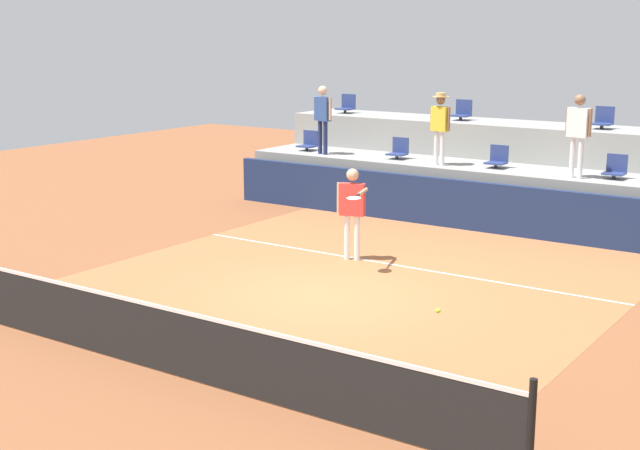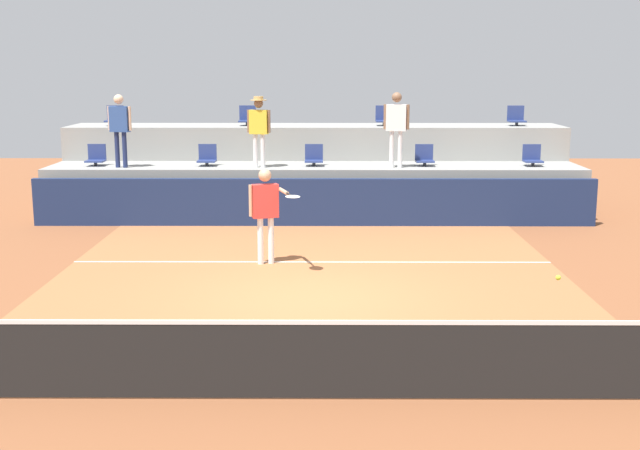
% 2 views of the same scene
% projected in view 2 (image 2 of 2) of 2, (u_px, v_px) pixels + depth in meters
% --- Properties ---
extents(ground_plane, '(40.00, 40.00, 0.00)m').
position_uv_depth(ground_plane, '(310.00, 298.00, 12.92)').
color(ground_plane, brown).
extents(court_inner_paint, '(9.00, 10.00, 0.01)m').
position_uv_depth(court_inner_paint, '(311.00, 282.00, 13.90)').
color(court_inner_paint, '#A36038').
rests_on(court_inner_paint, ground_plane).
extents(court_service_line, '(9.00, 0.06, 0.00)m').
position_uv_depth(court_service_line, '(312.00, 262.00, 15.27)').
color(court_service_line, silver).
rests_on(court_service_line, ground_plane).
extents(tennis_net, '(10.48, 0.08, 1.07)m').
position_uv_depth(tennis_net, '(303.00, 357.00, 8.90)').
color(tennis_net, black).
rests_on(tennis_net, ground_plane).
extents(sponsor_backboard, '(13.00, 0.16, 1.10)m').
position_uv_depth(sponsor_backboard, '(314.00, 202.00, 18.70)').
color(sponsor_backboard, navy).
rests_on(sponsor_backboard, ground_plane).
extents(seating_tier_lower, '(13.00, 1.80, 1.25)m').
position_uv_depth(seating_tier_lower, '(315.00, 191.00, 19.96)').
color(seating_tier_lower, gray).
rests_on(seating_tier_lower, ground_plane).
extents(seating_tier_upper, '(13.00, 1.80, 2.10)m').
position_uv_depth(seating_tier_upper, '(316.00, 165.00, 21.64)').
color(seating_tier_upper, gray).
rests_on(seating_tier_upper, ground_plane).
extents(stadium_chair_lower_far_left, '(0.44, 0.40, 0.52)m').
position_uv_depth(stadium_chair_lower_far_left, '(96.00, 157.00, 19.76)').
color(stadium_chair_lower_far_left, '#2D2D33').
rests_on(stadium_chair_lower_far_left, seating_tier_lower).
extents(stadium_chair_lower_left, '(0.44, 0.40, 0.52)m').
position_uv_depth(stadium_chair_lower_left, '(207.00, 157.00, 19.75)').
color(stadium_chair_lower_left, '#2D2D33').
rests_on(stadium_chair_lower_left, seating_tier_lower).
extents(stadium_chair_lower_center, '(0.44, 0.40, 0.52)m').
position_uv_depth(stadium_chair_lower_center, '(314.00, 157.00, 19.73)').
color(stadium_chair_lower_center, '#2D2D33').
rests_on(stadium_chair_lower_center, seating_tier_lower).
extents(stadium_chair_lower_right, '(0.44, 0.40, 0.52)m').
position_uv_depth(stadium_chair_lower_right, '(424.00, 157.00, 19.72)').
color(stadium_chair_lower_right, '#2D2D33').
rests_on(stadium_chair_lower_right, seating_tier_lower).
extents(stadium_chair_lower_far_right, '(0.44, 0.40, 0.52)m').
position_uv_depth(stadium_chair_lower_far_right, '(532.00, 157.00, 19.70)').
color(stadium_chair_lower_far_right, '#2D2D33').
rests_on(stadium_chair_lower_far_right, seating_tier_lower).
extents(stadium_chair_upper_far_left, '(0.44, 0.40, 0.52)m').
position_uv_depth(stadium_chair_upper_far_left, '(115.00, 117.00, 21.36)').
color(stadium_chair_upper_far_left, '#2D2D33').
rests_on(stadium_chair_upper_far_left, seating_tier_upper).
extents(stadium_chair_upper_left, '(0.44, 0.40, 0.52)m').
position_uv_depth(stadium_chair_upper_left, '(247.00, 117.00, 21.34)').
color(stadium_chair_upper_left, '#2D2D33').
rests_on(stadium_chair_upper_left, seating_tier_upper).
extents(stadium_chair_upper_right, '(0.44, 0.40, 0.52)m').
position_uv_depth(stadium_chair_upper_right, '(384.00, 117.00, 21.33)').
color(stadium_chair_upper_right, '#2D2D33').
rests_on(stadium_chair_upper_right, seating_tier_upper).
extents(stadium_chair_upper_far_right, '(0.44, 0.40, 0.52)m').
position_uv_depth(stadium_chair_upper_far_right, '(516.00, 117.00, 21.31)').
color(stadium_chair_upper_far_right, '#2D2D33').
rests_on(stadium_chair_upper_far_right, seating_tier_upper).
extents(tennis_player, '(1.02, 1.16, 1.79)m').
position_uv_depth(tennis_player, '(266.00, 206.00, 14.93)').
color(tennis_player, white).
rests_on(tennis_player, ground_plane).
extents(spectator_in_grey, '(0.60, 0.28, 1.73)m').
position_uv_depth(spectator_in_grey, '(120.00, 123.00, 19.22)').
color(spectator_in_grey, navy).
rests_on(spectator_in_grey, seating_tier_lower).
extents(spectator_with_hat, '(0.58, 0.47, 1.69)m').
position_uv_depth(spectator_with_hat, '(259.00, 124.00, 19.21)').
color(spectator_with_hat, white).
rests_on(spectator_with_hat, seating_tier_lower).
extents(spectator_in_white, '(0.62, 0.29, 1.79)m').
position_uv_depth(spectator_in_white, '(396.00, 122.00, 19.18)').
color(spectator_in_white, white).
rests_on(spectator_in_white, seating_tier_lower).
extents(tennis_ball, '(0.07, 0.07, 0.07)m').
position_uv_depth(tennis_ball, '(558.00, 278.00, 10.52)').
color(tennis_ball, '#CCE033').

